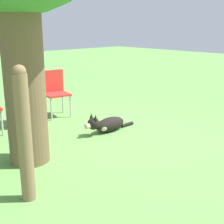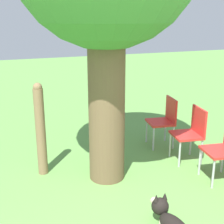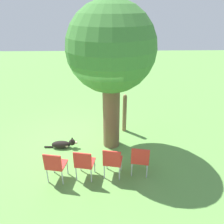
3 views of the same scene
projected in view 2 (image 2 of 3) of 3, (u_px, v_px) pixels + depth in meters
name	position (u px, v px, depth m)	size (l,w,h in m)	color
ground_plane	(129.00, 218.00, 3.55)	(30.00, 30.00, 0.00)	#609947
fence_post	(40.00, 129.00, 4.40)	(0.14, 0.14, 1.35)	#846647
red_chair_2	(191.00, 131.00, 4.86)	(0.49, 0.51, 0.87)	red
red_chair_3	(165.00, 118.00, 5.45)	(0.49, 0.51, 0.87)	red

